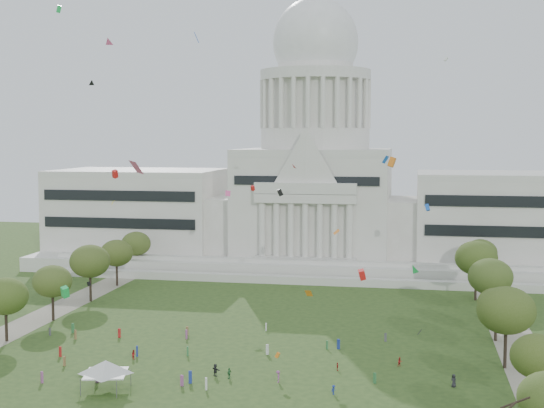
{
  "coord_description": "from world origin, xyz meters",
  "views": [
    {
      "loc": [
        28.98,
        -109.07,
        37.93
      ],
      "look_at": [
        0.0,
        45.0,
        24.0
      ],
      "focal_mm": 50.0,
      "sensor_mm": 36.0,
      "label": 1
    }
  ],
  "objects": [
    {
      "name": "person_2",
      "position": [
        27.18,
        15.22,
        0.78
      ],
      "size": [
        0.89,
        0.76,
        1.56
      ],
      "primitive_type": "imported",
      "rotation": [
        0.0,
        0.0,
        0.46
      ],
      "color": "#B21E1E",
      "rests_on": "ground"
    },
    {
      "name": "event_tent",
      "position": [
        -15.91,
        -5.04,
        3.67
      ],
      "size": [
        10.24,
        10.24,
        4.73
      ],
      "color": "#4C4C4C",
      "rests_on": "ground"
    },
    {
      "name": "path_right",
      "position": [
        48.0,
        30.0,
        0.02
      ],
      "size": [
        8.0,
        160.0,
        0.04
      ],
      "primitive_type": "cube",
      "color": "gray",
      "rests_on": "ground"
    },
    {
      "name": "row_tree_r_5",
      "position": [
        43.49,
        70.19,
        9.93
      ],
      "size": [
        9.82,
        9.82,
        13.96
      ],
      "color": "black",
      "rests_on": "ground"
    },
    {
      "name": "path_left",
      "position": [
        -48.0,
        30.0,
        0.02
      ],
      "size": [
        8.0,
        160.0,
        0.04
      ],
      "primitive_type": "cube",
      "color": "gray",
      "rests_on": "ground"
    },
    {
      "name": "row_tree_l_5",
      "position": [
        -45.22,
        71.01,
        8.42
      ],
      "size": [
        8.33,
        8.33,
        11.85
      ],
      "color": "black",
      "rests_on": "ground"
    },
    {
      "name": "capitol",
      "position": [
        0.0,
        113.59,
        22.3
      ],
      "size": [
        160.0,
        64.5,
        91.3
      ],
      "color": "beige",
      "rests_on": "ground"
    },
    {
      "name": "row_tree_l_3",
      "position": [
        -44.09,
        33.92,
        8.21
      ],
      "size": [
        8.12,
        8.12,
        11.55
      ],
      "color": "black",
      "rests_on": "ground"
    },
    {
      "name": "person_0",
      "position": [
        35.41,
        6.18,
        1.0
      ],
      "size": [
        1.16,
        1.11,
        2.0
      ],
      "primitive_type": "imported",
      "rotation": [
        0.0,
        0.0,
        5.61
      ],
      "color": "#26262B",
      "rests_on": "ground"
    },
    {
      "name": "person_3",
      "position": [
        8.78,
        3.42,
        0.93
      ],
      "size": [
        0.87,
        1.31,
        1.86
      ],
      "primitive_type": "imported",
      "rotation": [
        0.0,
        0.0,
        4.93
      ],
      "color": "#994C8C",
      "rests_on": "ground"
    },
    {
      "name": "row_tree_r_6",
      "position": [
        45.96,
        88.13,
        8.51
      ],
      "size": [
        8.42,
        8.42,
        11.97
      ],
      "color": "black",
      "rests_on": "ground"
    },
    {
      "name": "row_tree_r_1",
      "position": [
        46.22,
        -1.75,
        7.66
      ],
      "size": [
        7.58,
        7.58,
        10.78
      ],
      "color": "black",
      "rests_on": "ground"
    },
    {
      "name": "row_tree_r_3",
      "position": [
        44.4,
        34.48,
        7.08
      ],
      "size": [
        7.01,
        7.01,
        9.98
      ],
      "color": "black",
      "rests_on": "ground"
    },
    {
      "name": "person_10",
      "position": [
        17.23,
        11.05,
        0.67
      ],
      "size": [
        0.59,
        0.86,
        1.35
      ],
      "primitive_type": "imported",
      "rotation": [
        0.0,
        0.0,
        1.79
      ],
      "color": "#B21E1E",
      "rests_on": "ground"
    },
    {
      "name": "person_8",
      "position": [
        -17.69,
        10.89,
        0.82
      ],
      "size": [
        0.93,
        0.82,
        1.64
      ],
      "primitive_type": "imported",
      "rotation": [
        0.0,
        0.0,
        2.63
      ],
      "color": "#B21E1E",
      "rests_on": "ground"
    },
    {
      "name": "person_9",
      "position": [
        17.83,
        -0.56,
        0.72
      ],
      "size": [
        0.91,
        1.05,
        1.45
      ],
      "primitive_type": "imported",
      "rotation": [
        0.0,
        0.0,
        1.0
      ],
      "color": "navy",
      "rests_on": "ground"
    },
    {
      "name": "row_tree_r_2",
      "position": [
        44.17,
        17.44,
        9.66
      ],
      "size": [
        9.55,
        9.55,
        13.58
      ],
      "color": "black",
      "rests_on": "ground"
    },
    {
      "name": "distant_crowd",
      "position": [
        -12.61,
        13.1,
        0.88
      ],
      "size": [
        64.4,
        37.9,
        1.95
      ],
      "color": "silver",
      "rests_on": "ground"
    },
    {
      "name": "kite_swarm",
      "position": [
        5.6,
        10.99,
        31.49
      ],
      "size": [
        92.95,
        102.72,
        61.89
      ],
      "color": "white",
      "rests_on": "ground"
    },
    {
      "name": "ground",
      "position": [
        0.0,
        0.0,
        0.0
      ],
      "size": [
        400.0,
        400.0,
        0.0
      ],
      "primitive_type": "plane",
      "color": "#2C461B",
      "rests_on": "ground"
    },
    {
      "name": "row_tree_r_4",
      "position": [
        44.76,
        50.04,
        9.29
      ],
      "size": [
        9.19,
        9.19,
        13.06
      ],
      "color": "black",
      "rests_on": "ground"
    },
    {
      "name": "row_tree_l_4",
      "position": [
        -44.08,
        52.42,
        9.39
      ],
      "size": [
        9.29,
        9.29,
        13.21
      ],
      "color": "black",
      "rests_on": "ground"
    },
    {
      "name": "person_5",
      "position": [
        -1.57,
        4.64,
        0.98
      ],
      "size": [
        1.9,
        1.67,
        1.97
      ],
      "primitive_type": "imported",
      "rotation": [
        0.0,
        0.0,
        2.51
      ],
      "color": "#26262B",
      "rests_on": "ground"
    },
    {
      "name": "row_tree_l_2",
      "position": [
        -45.04,
        17.3,
        8.51
      ],
      "size": [
        8.42,
        8.42,
        11.97
      ],
      "color": "black",
      "rests_on": "ground"
    },
    {
      "name": "row_tree_l_6",
      "position": [
        -46.87,
        89.14,
        8.27
      ],
      "size": [
        8.19,
        8.19,
        11.64
      ],
      "color": "black",
      "rests_on": "ground"
    },
    {
      "name": "person_4",
      "position": [
        0.9,
        3.81,
        0.85
      ],
      "size": [
        0.89,
        1.13,
        1.71
      ],
      "primitive_type": "imported",
      "rotation": [
        0.0,
        0.0,
        4.32
      ],
      "color": "#33723F",
      "rests_on": "ground"
    }
  ]
}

